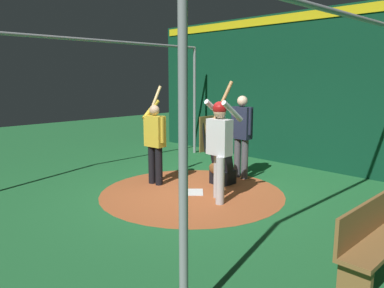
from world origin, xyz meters
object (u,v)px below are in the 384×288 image
at_px(home_plate, 192,192).
at_px(umpire, 242,132).
at_px(catcher, 222,167).
at_px(bench, 376,239).
at_px(visitor, 155,139).
at_px(batter, 220,141).
at_px(bat_rack, 210,135).

distance_m(home_plate, umpire, 1.82).
relative_size(catcher, bench, 0.61).
bearing_deg(visitor, bench, 76.75).
xyz_separation_m(umpire, visitor, (1.63, -0.94, -0.07)).
height_order(batter, umpire, batter).
height_order(umpire, visitor, visitor).
bearing_deg(catcher, umpire, -177.95).
relative_size(batter, bench, 1.37).
relative_size(home_plate, batter, 0.20).
distance_m(bat_rack, bench, 7.28).
height_order(visitor, bat_rack, visitor).
bearing_deg(catcher, batter, 38.82).
bearing_deg(batter, bench, 76.36).
relative_size(home_plate, umpire, 0.23).
bearing_deg(home_plate, visitor, -83.32).
relative_size(batter, umpire, 1.18).
bearing_deg(bat_rack, catcher, 46.85).
bearing_deg(visitor, batter, 89.06).
relative_size(catcher, bat_rack, 0.89).
bearing_deg(umpire, catcher, 2.05).
bearing_deg(visitor, catcher, 128.83).
xyz_separation_m(catcher, umpire, (-0.67, -0.02, 0.65)).
height_order(batter, bench, batter).
bearing_deg(bat_rack, home_plate, 38.25).
distance_m(batter, umpire, 1.63).
bearing_deg(umpire, home_plate, 0.92).
relative_size(visitor, bat_rack, 1.91).
bearing_deg(catcher, home_plate, 0.02).
distance_m(batter, bat_rack, 4.59).
xyz_separation_m(home_plate, bench, (0.67, 3.56, 0.43)).
xyz_separation_m(home_plate, umpire, (-1.52, -0.02, 1.00)).
height_order(catcher, visitor, visitor).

